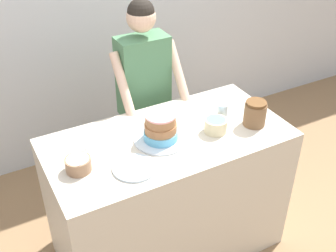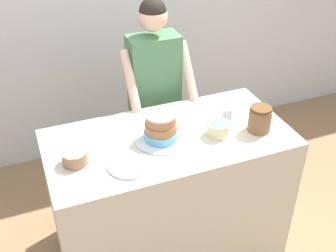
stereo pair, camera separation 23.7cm
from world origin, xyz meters
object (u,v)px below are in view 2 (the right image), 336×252
object	(u,v)px
frosting_bowl_white	(75,157)
drinking_glass	(227,117)
cake	(161,129)
ceramic_plate	(129,165)
person_baker	(155,86)
stoneware_jar	(260,119)
frosting_bowl_blue	(218,128)

from	to	relation	value
frosting_bowl_white	drinking_glass	size ratio (longest dim) A/B	1.37
frosting_bowl_white	drinking_glass	distance (m)	0.93
cake	frosting_bowl_white	world-z (taller)	cake
drinking_glass	ceramic_plate	bearing A→B (deg)	-166.35
person_baker	cake	distance (m)	0.59
frosting_bowl_white	stoneware_jar	bearing A→B (deg)	-4.57
stoneware_jar	cake	bearing A→B (deg)	167.81
frosting_bowl_blue	stoneware_jar	size ratio (longest dim) A/B	0.85
cake	drinking_glass	xyz separation A→B (m)	(0.42, -0.00, -0.01)
cake	frosting_bowl_white	xyz separation A→B (m)	(-0.50, -0.04, -0.03)
cake	stoneware_jar	distance (m)	0.59
cake	frosting_bowl_white	bearing A→B (deg)	-175.67
drinking_glass	stoneware_jar	world-z (taller)	stoneware_jar
frosting_bowl_white	stoneware_jar	xyz separation A→B (m)	(1.08, -0.09, 0.04)
frosting_bowl_white	ceramic_plate	size ratio (longest dim) A/B	0.70
frosting_bowl_white	drinking_glass	world-z (taller)	frosting_bowl_white
person_baker	ceramic_plate	size ratio (longest dim) A/B	6.65
frosting_bowl_blue	cake	bearing A→B (deg)	166.74
frosting_bowl_white	frosting_bowl_blue	world-z (taller)	frosting_bowl_white
person_baker	frosting_bowl_white	xyz separation A→B (m)	(-0.67, -0.61, 0.01)
frosting_bowl_blue	drinking_glass	distance (m)	0.12
cake	stoneware_jar	world-z (taller)	cake
stoneware_jar	person_baker	bearing A→B (deg)	120.51
person_baker	drinking_glass	distance (m)	0.63
frosting_bowl_blue	stoneware_jar	bearing A→B (deg)	-10.77
frosting_bowl_blue	drinking_glass	size ratio (longest dim) A/B	1.11
person_baker	frosting_bowl_white	size ratio (longest dim) A/B	9.53
person_baker	stoneware_jar	xyz separation A→B (m)	(0.41, -0.69, 0.05)
person_baker	cake	xyz separation A→B (m)	(-0.17, -0.57, 0.04)
frosting_bowl_white	ceramic_plate	bearing A→B (deg)	-26.01
cake	drinking_glass	distance (m)	0.42
stoneware_jar	frosting_bowl_white	bearing A→B (deg)	175.43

